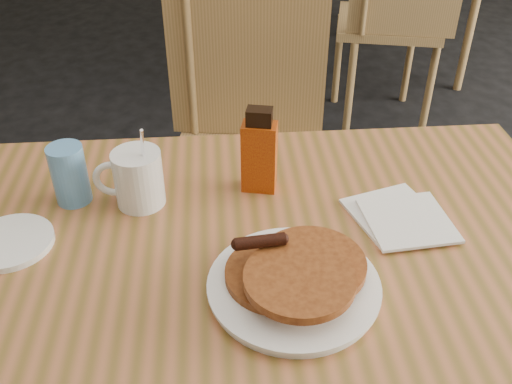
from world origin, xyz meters
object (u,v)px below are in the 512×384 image
at_px(syrup_bottle, 259,153).
at_px(chair_main_far, 248,121).
at_px(coffee_mug, 137,178).
at_px(pancake_plate, 295,280).
at_px(blue_tumbler, 69,174).
at_px(main_table, 251,271).
at_px(chair_neighbor_near, 397,4).

bearing_deg(syrup_bottle, chair_main_far, 101.12).
relative_size(coffee_mug, syrup_bottle, 0.99).
relative_size(chair_main_far, syrup_bottle, 5.82).
height_order(pancake_plate, blue_tumbler, blue_tumbler).
distance_m(main_table, chair_main_far, 0.73).
height_order(chair_neighbor_near, pancake_plate, chair_neighbor_near).
distance_m(chair_main_far, blue_tumbler, 0.69).
height_order(main_table, syrup_bottle, syrup_bottle).
xyz_separation_m(chair_neighbor_near, syrup_bottle, (-0.67, -1.58, 0.21)).
height_order(main_table, chair_main_far, chair_main_far).
bearing_deg(chair_main_far, chair_neighbor_near, 63.46).
xyz_separation_m(chair_neighbor_near, blue_tumbler, (-1.03, -1.61, 0.19)).
height_order(main_table, blue_tumbler, blue_tumbler).
xyz_separation_m(chair_main_far, chair_neighbor_near, (0.68, 1.05, -0.00)).
height_order(chair_neighbor_near, syrup_bottle, chair_neighbor_near).
bearing_deg(chair_neighbor_near, coffee_mug, -108.44).
bearing_deg(main_table, pancake_plate, -53.11).
distance_m(chair_neighbor_near, pancake_plate, 1.98).
distance_m(chair_main_far, coffee_mug, 0.64).
distance_m(chair_main_far, pancake_plate, 0.83).
bearing_deg(chair_main_far, pancake_plate, -79.55).
bearing_deg(chair_neighbor_near, main_table, -100.55).
relative_size(chair_main_far, coffee_mug, 5.90).
height_order(chair_main_far, blue_tumbler, chair_main_far).
bearing_deg(chair_main_far, main_table, -84.33).
bearing_deg(coffee_mug, pancake_plate, -31.51).
bearing_deg(coffee_mug, syrup_bottle, 20.23).
bearing_deg(syrup_bottle, chair_neighbor_near, 76.79).
relative_size(chair_main_far, chair_neighbor_near, 1.00).
relative_size(coffee_mug, blue_tumbler, 1.47).
height_order(main_table, pancake_plate, pancake_plate).
relative_size(chair_neighbor_near, coffee_mug, 5.90).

